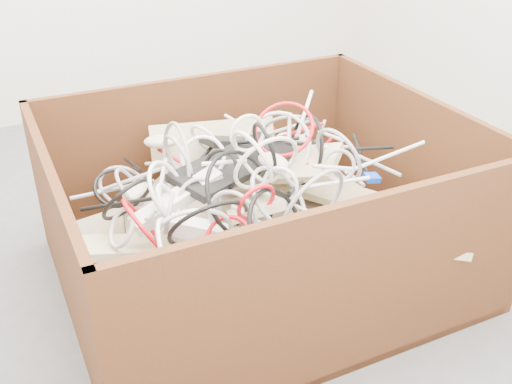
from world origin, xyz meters
name	(u,v)px	position (x,y,z in m)	size (l,w,h in m)	color
ground	(232,246)	(0.00, 0.00, 0.00)	(3.00, 3.00, 0.00)	#4E4E51
cardboard_box	(254,240)	(0.00, -0.18, 0.14)	(1.22, 1.01, 0.55)	#3C200F
keyboard_pile	(259,193)	(0.04, -0.14, 0.28)	(1.02, 0.95, 0.33)	tan
mice_scatter	(253,180)	(0.00, -0.18, 0.35)	(0.72, 0.71, 0.19)	beige
power_strip_left	(177,200)	(-0.26, -0.24, 0.38)	(0.29, 0.05, 0.04)	silver
power_strip_right	(220,234)	(-0.20, -0.40, 0.34)	(0.29, 0.06, 0.04)	silver
vga_plug	(372,178)	(0.34, -0.32, 0.35)	(0.04, 0.04, 0.02)	#0B34B3
cable_tangle	(237,179)	(-0.08, -0.24, 0.40)	(1.06, 0.86, 0.40)	black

